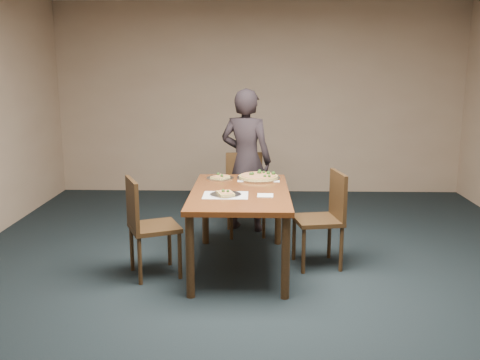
{
  "coord_description": "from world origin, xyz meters",
  "views": [
    {
      "loc": [
        -0.08,
        -3.98,
        1.88
      ],
      "look_at": [
        -0.21,
        0.83,
        0.85
      ],
      "focal_mm": 40.0,
      "sensor_mm": 36.0,
      "label": 1
    }
  ],
  "objects_px": {
    "chair_right": "(326,213)",
    "slice_plate_near": "(226,194)",
    "chair_left": "(146,221)",
    "dining_table": "(240,200)",
    "pizza_pan": "(259,177)",
    "diner": "(246,160)",
    "chair_far": "(245,188)",
    "slice_plate_far": "(220,177)"
  },
  "relations": [
    {
      "from": "chair_right",
      "to": "slice_plate_near",
      "type": "height_order",
      "value": "chair_right"
    },
    {
      "from": "chair_left",
      "to": "chair_right",
      "type": "height_order",
      "value": "same"
    },
    {
      "from": "dining_table",
      "to": "chair_left",
      "type": "xyz_separation_m",
      "value": [
        -0.84,
        -0.23,
        -0.14
      ]
    },
    {
      "from": "chair_right",
      "to": "chair_left",
      "type": "bearing_deg",
      "value": -89.23
    },
    {
      "from": "dining_table",
      "to": "pizza_pan",
      "type": "height_order",
      "value": "pizza_pan"
    },
    {
      "from": "diner",
      "to": "pizza_pan",
      "type": "bearing_deg",
      "value": 119.79
    },
    {
      "from": "chair_right",
      "to": "slice_plate_near",
      "type": "xyz_separation_m",
      "value": [
        -0.93,
        -0.27,
        0.25
      ]
    },
    {
      "from": "chair_far",
      "to": "pizza_pan",
      "type": "relative_size",
      "value": 2.07
    },
    {
      "from": "chair_left",
      "to": "slice_plate_near",
      "type": "height_order",
      "value": "chair_left"
    },
    {
      "from": "pizza_pan",
      "to": "slice_plate_far",
      "type": "relative_size",
      "value": 1.57
    },
    {
      "from": "chair_left",
      "to": "pizza_pan",
      "type": "height_order",
      "value": "chair_left"
    },
    {
      "from": "chair_far",
      "to": "dining_table",
      "type": "bearing_deg",
      "value": -98.84
    },
    {
      "from": "chair_far",
      "to": "pizza_pan",
      "type": "xyz_separation_m",
      "value": [
        0.15,
        -0.58,
        0.26
      ]
    },
    {
      "from": "chair_far",
      "to": "chair_right",
      "type": "xyz_separation_m",
      "value": [
        0.78,
        -1.03,
        0.0
      ]
    },
    {
      "from": "slice_plate_near",
      "to": "chair_left",
      "type": "bearing_deg",
      "value": -176.52
    },
    {
      "from": "chair_right",
      "to": "slice_plate_near",
      "type": "distance_m",
      "value": 1.0
    },
    {
      "from": "chair_far",
      "to": "chair_right",
      "type": "height_order",
      "value": "same"
    },
    {
      "from": "chair_far",
      "to": "slice_plate_near",
      "type": "relative_size",
      "value": 3.25
    },
    {
      "from": "chair_far",
      "to": "slice_plate_far",
      "type": "relative_size",
      "value": 3.25
    },
    {
      "from": "chair_far",
      "to": "chair_left",
      "type": "relative_size",
      "value": 1.0
    },
    {
      "from": "slice_plate_far",
      "to": "chair_left",
      "type": "bearing_deg",
      "value": -129.28
    },
    {
      "from": "diner",
      "to": "pizza_pan",
      "type": "xyz_separation_m",
      "value": [
        0.14,
        -0.7,
        -0.05
      ]
    },
    {
      "from": "chair_left",
      "to": "chair_right",
      "type": "distance_m",
      "value": 1.68
    },
    {
      "from": "pizza_pan",
      "to": "slice_plate_far",
      "type": "height_order",
      "value": "pizza_pan"
    },
    {
      "from": "diner",
      "to": "slice_plate_far",
      "type": "relative_size",
      "value": 5.85
    },
    {
      "from": "diner",
      "to": "pizza_pan",
      "type": "relative_size",
      "value": 3.72
    },
    {
      "from": "pizza_pan",
      "to": "chair_right",
      "type": "bearing_deg",
      "value": -35.54
    },
    {
      "from": "diner",
      "to": "pizza_pan",
      "type": "distance_m",
      "value": 0.71
    },
    {
      "from": "chair_left",
      "to": "slice_plate_near",
      "type": "distance_m",
      "value": 0.76
    },
    {
      "from": "dining_table",
      "to": "slice_plate_near",
      "type": "xyz_separation_m",
      "value": [
        -0.12,
        -0.19,
        0.11
      ]
    },
    {
      "from": "dining_table",
      "to": "chair_right",
      "type": "distance_m",
      "value": 0.83
    },
    {
      "from": "chair_right",
      "to": "diner",
      "type": "relative_size",
      "value": 0.56
    },
    {
      "from": "slice_plate_far",
      "to": "slice_plate_near",
      "type": "bearing_deg",
      "value": -82.52
    },
    {
      "from": "slice_plate_near",
      "to": "chair_far",
      "type": "bearing_deg",
      "value": 83.31
    },
    {
      "from": "chair_right",
      "to": "diner",
      "type": "distance_m",
      "value": 1.42
    },
    {
      "from": "chair_far",
      "to": "chair_left",
      "type": "distance_m",
      "value": 1.6
    },
    {
      "from": "chair_right",
      "to": "slice_plate_far",
      "type": "bearing_deg",
      "value": -123.55
    },
    {
      "from": "diner",
      "to": "slice_plate_near",
      "type": "distance_m",
      "value": 1.43
    },
    {
      "from": "chair_right",
      "to": "slice_plate_far",
      "type": "distance_m",
      "value": 1.15
    },
    {
      "from": "pizza_pan",
      "to": "slice_plate_near",
      "type": "bearing_deg",
      "value": -112.65
    },
    {
      "from": "chair_left",
      "to": "pizza_pan",
      "type": "distance_m",
      "value": 1.3
    },
    {
      "from": "dining_table",
      "to": "chair_left",
      "type": "distance_m",
      "value": 0.88
    }
  ]
}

